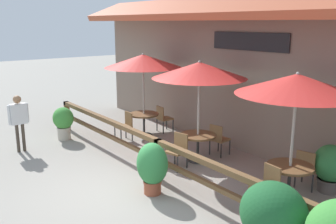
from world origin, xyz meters
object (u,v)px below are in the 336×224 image
chair_near_wallside (163,117)px  potted_plant_broad_leaf (152,166)px  chair_far_streetside (267,185)px  potted_plant_tall_tropical (273,215)px  patio_umbrella_near (143,61)px  chair_far_wallside (307,167)px  patio_umbrella_middle (199,70)px  pedestrian (19,116)px  dining_table_middle (198,140)px  potted_plant_entrance_palm (63,121)px  patio_umbrella_far (297,84)px  dining_table_near (144,118)px  chair_near_streetside (125,125)px  dining_table_far (290,172)px  potted_plant_small_flowering (330,167)px  chair_middle_streetside (178,149)px

chair_near_wallside → potted_plant_broad_leaf: bearing=144.1°
chair_far_streetside → potted_plant_tall_tropical: 1.57m
patio_umbrella_near → chair_far_wallside: (5.33, 0.59, -1.86)m
patio_umbrella_middle → chair_far_streetside: 3.35m
chair_near_wallside → pedestrian: 4.38m
potted_plant_broad_leaf → pedestrian: pedestrian is taller
dining_table_middle → potted_plant_entrance_palm: size_ratio=0.93×
dining_table_middle → potted_plant_tall_tropical: size_ratio=0.77×
patio_umbrella_far → pedestrian: patio_umbrella_far is taller
dining_table_near → potted_plant_tall_tropical: 6.72m
chair_near_streetside → dining_table_far: (5.33, 0.60, 0.09)m
patio_umbrella_far → potted_plant_small_flowering: patio_umbrella_far is taller
dining_table_near → patio_umbrella_far: 5.68m
patio_umbrella_far → potted_plant_small_flowering: size_ratio=2.53×
dining_table_far → potted_plant_tall_tropical: potted_plant_tall_tropical is taller
chair_middle_streetside → chair_near_wallside: bearing=136.2°
patio_umbrella_middle → dining_table_far: (2.70, 0.03, -1.77)m
chair_far_streetside → patio_umbrella_near: bearing=177.2°
chair_middle_streetside → potted_plant_tall_tropical: (3.66, -1.14, 0.23)m
dining_table_middle → chair_middle_streetside: size_ratio=1.08×
potted_plant_small_flowering → chair_middle_streetside: bearing=-150.0°
chair_near_streetside → dining_table_middle: size_ratio=0.92×
chair_near_streetside → pedestrian: bearing=-105.7°
dining_table_middle → potted_plant_broad_leaf: potted_plant_broad_leaf is taller
dining_table_near → chair_middle_streetside: bearing=-17.3°
patio_umbrella_middle → dining_table_middle: patio_umbrella_middle is taller
chair_near_streetside → dining_table_middle: 2.69m
potted_plant_entrance_palm → pedestrian: (0.34, -1.37, 0.43)m
patio_umbrella_middle → chair_middle_streetside: (0.06, -0.71, -1.86)m
dining_table_middle → chair_near_wallside: bearing=161.7°
chair_far_wallside → potted_plant_broad_leaf: 3.30m
chair_middle_streetside → dining_table_near: bearing=149.1°
chair_near_streetside → potted_plant_entrance_palm: potted_plant_entrance_palm is taller
chair_middle_streetside → dining_table_middle: bearing=81.1°
chair_near_streetside → potted_plant_small_flowering: 5.86m
chair_near_streetside → chair_middle_streetside: size_ratio=1.00×
chair_near_streetside → chair_far_wallside: bearing=15.4°
chair_middle_streetside → pedestrian: (-3.55, -2.68, 0.53)m
dining_table_middle → patio_umbrella_far: 3.23m
chair_near_wallside → potted_plant_broad_leaf: (3.49, -2.89, 0.13)m
dining_table_far → potted_plant_broad_leaf: 2.77m
potted_plant_broad_leaf → potted_plant_tall_tropical: (2.88, 0.16, 0.10)m
patio_umbrella_far → chair_far_wallside: (-0.06, 0.71, -1.86)m
chair_middle_streetside → dining_table_far: 2.75m
patio_umbrella_far → pedestrian: size_ratio=1.64×
potted_plant_tall_tropical → chair_far_wallside: bearing=112.6°
patio_umbrella_middle → potted_plant_small_flowering: size_ratio=2.53×
chair_middle_streetside → potted_plant_entrance_palm: 4.10m
patio_umbrella_middle → potted_plant_tall_tropical: 4.46m
chair_near_streetside → patio_umbrella_far: size_ratio=0.33×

